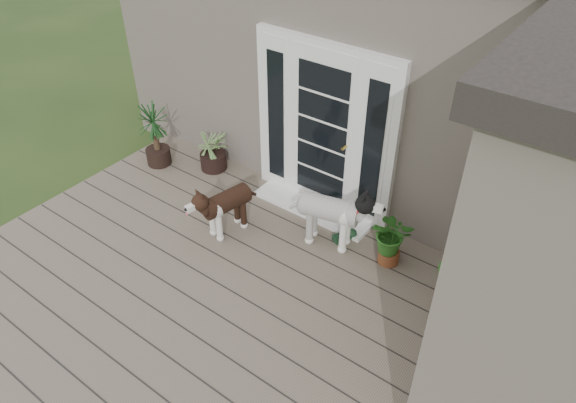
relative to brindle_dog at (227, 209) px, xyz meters
The scene contains 14 objects.
deck 1.38m from the brindle_dog, 53.52° to the right, with size 6.20×4.60×0.12m, color #6B5B4C.
house_main 3.46m from the brindle_dog, 76.14° to the left, with size 7.40×4.00×3.10m, color #665E54.
door_unit 1.48m from the brindle_dog, 62.72° to the left, with size 1.90×0.14×2.15m, color white.
door_step 1.15m from the brindle_dog, 57.96° to the left, with size 1.60×0.40×0.05m, color white.
brindle_dog is the anchor object (origin of this frame).
white_dog 1.22m from the brindle_dog, 25.98° to the left, with size 0.38×0.89×0.74m, color silver, non-canonical shape.
spider_plant 1.41m from the brindle_dog, 140.05° to the left, with size 0.61×0.61×0.65m, color #78935A, non-canonical shape.
yucca 1.88m from the brindle_dog, 163.51° to the left, with size 0.65×0.65×0.94m, color #113415, non-canonical shape.
herb_a 1.94m from the brindle_dog, 20.30° to the left, with size 0.46×0.46×0.59m, color #175016.
herb_b 2.65m from the brindle_dog, 11.51° to the left, with size 0.45×0.45×0.67m, color #2C661D.
herb_c 3.08m from the brindle_dog, 16.94° to the left, with size 0.41×0.41×0.64m, color #244D16.
sapling 3.03m from the brindle_dog, ahead, with size 0.46×0.46×1.55m, color #1F651D, non-canonical shape.
clog_left 1.15m from the brindle_dog, 53.24° to the left, with size 0.13×0.27×0.08m, color #15341B, non-canonical shape.
clog_right 1.43m from the brindle_dog, 29.92° to the left, with size 0.15×0.32×0.10m, color #14341D, non-canonical shape.
Camera 1 is at (2.71, -2.06, 4.33)m, focal length 33.01 mm.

